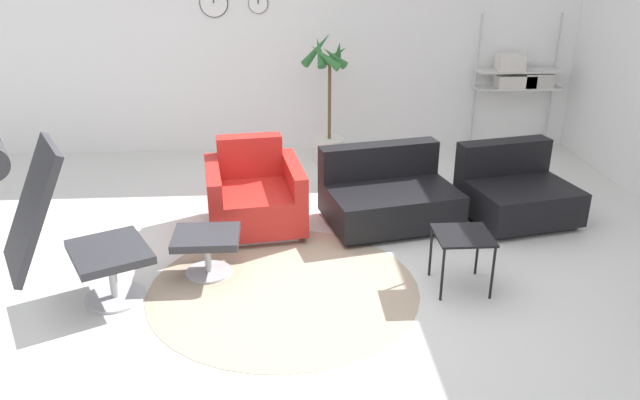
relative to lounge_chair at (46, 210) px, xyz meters
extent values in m
plane|color=silver|center=(1.75, 0.41, -0.79)|extent=(12.00, 12.00, 0.00)
cube|color=white|center=(1.75, 3.68, 0.61)|extent=(12.00, 0.06, 2.80)
cylinder|color=black|center=(0.82, 3.64, 0.98)|extent=(0.32, 0.01, 0.32)
cylinder|color=white|center=(0.82, 3.64, 0.98)|extent=(0.31, 0.02, 0.31)
cylinder|color=black|center=(1.33, 3.64, 0.97)|extent=(0.23, 0.01, 0.23)
cylinder|color=white|center=(1.33, 3.64, 0.97)|extent=(0.21, 0.02, 0.21)
cube|color=black|center=(1.33, 3.62, 1.00)|extent=(0.01, 0.01, 0.06)
cylinder|color=tan|center=(1.55, 0.22, -0.78)|extent=(2.04, 2.04, 0.01)
cylinder|color=#BCBCC1|center=(0.32, 0.17, -0.78)|extent=(0.59, 0.59, 0.02)
cylinder|color=#BCBCC1|center=(0.32, 0.17, -0.61)|extent=(0.06, 0.06, 0.32)
cube|color=#2D2D33|center=(0.32, 0.17, -0.40)|extent=(0.72, 0.76, 0.06)
cube|color=#2D2D33|center=(-0.07, -0.04, 0.03)|extent=(0.65, 0.72, 0.83)
cylinder|color=#BCBCC1|center=(0.96, 0.50, -0.78)|extent=(0.36, 0.36, 0.02)
cylinder|color=#BCBCC1|center=(0.96, 0.50, -0.63)|extent=(0.05, 0.05, 0.27)
cube|color=#2D2D33|center=(0.96, 0.50, -0.47)|extent=(0.50, 0.43, 0.06)
cube|color=silver|center=(1.31, 1.33, -0.76)|extent=(0.77, 0.80, 0.06)
cube|color=red|center=(1.31, 1.33, -0.56)|extent=(0.71, 0.95, 0.33)
cube|color=red|center=(1.26, 1.67, -0.21)|extent=(0.61, 0.26, 0.38)
cube|color=red|center=(1.66, 1.37, -0.46)|extent=(0.24, 0.88, 0.54)
cube|color=red|center=(0.96, 1.28, -0.46)|extent=(0.24, 0.88, 0.54)
cube|color=black|center=(2.54, 1.33, -0.76)|extent=(1.15, 0.91, 0.05)
cube|color=black|center=(2.54, 1.33, -0.58)|extent=(1.29, 1.06, 0.31)
cube|color=black|center=(2.47, 1.64, -0.27)|extent=(1.16, 0.44, 0.31)
cube|color=black|center=(3.74, 1.35, -0.76)|extent=(0.95, 0.87, 0.05)
cube|color=black|center=(3.74, 1.35, -0.58)|extent=(1.07, 1.01, 0.31)
cube|color=black|center=(3.68, 1.66, -0.27)|extent=(0.94, 0.39, 0.31)
cube|color=black|center=(2.88, 0.17, -0.36)|extent=(0.41, 0.41, 0.02)
cylinder|color=black|center=(2.69, -0.01, -0.58)|extent=(0.02, 0.02, 0.42)
cylinder|color=black|center=(3.06, -0.01, -0.58)|extent=(0.02, 0.02, 0.42)
cylinder|color=black|center=(2.69, 0.36, -0.58)|extent=(0.02, 0.02, 0.42)
cylinder|color=black|center=(3.06, 0.36, -0.58)|extent=(0.02, 0.02, 0.42)
cylinder|color=silver|center=(2.12, 3.10, -0.64)|extent=(0.36, 0.36, 0.29)
cylinder|color=#382819|center=(2.12, 3.10, -0.50)|extent=(0.33, 0.33, 0.02)
cylinder|color=brown|center=(2.12, 3.10, -0.06)|extent=(0.04, 0.04, 0.86)
cone|color=#2D6B33|center=(2.21, 3.10, 0.49)|extent=(0.11, 0.28, 0.32)
cone|color=#2D6B33|center=(2.20, 3.20, 0.45)|extent=(0.31, 0.27, 0.26)
cone|color=#2D6B33|center=(1.99, 3.25, 0.52)|extent=(0.41, 0.37, 0.38)
cone|color=#2D6B33|center=(2.00, 3.08, 0.51)|extent=(0.16, 0.32, 0.35)
cone|color=#2D6B33|center=(2.06, 2.95, 0.48)|extent=(0.39, 0.24, 0.30)
cone|color=#2D6B33|center=(2.16, 2.98, 0.47)|extent=(0.33, 0.20, 0.28)
cylinder|color=#BCBCC1|center=(3.95, 3.57, 0.03)|extent=(0.03, 0.03, 1.64)
cylinder|color=#BCBCC1|center=(4.91, 3.57, 0.03)|extent=(0.03, 0.03, 1.64)
cube|color=silver|center=(4.43, 3.45, -0.01)|extent=(1.03, 0.28, 0.02)
cube|color=silver|center=(4.43, 3.45, 0.20)|extent=(1.03, 0.28, 0.02)
cube|color=beige|center=(4.39, 3.44, 0.08)|extent=(0.46, 0.24, 0.15)
cube|color=silver|center=(4.30, 3.44, 0.30)|extent=(0.31, 0.24, 0.19)
cube|color=#B7B2A8|center=(4.66, 3.44, 0.09)|extent=(0.34, 0.24, 0.17)
camera|label=1|loc=(1.57, -3.87, 1.64)|focal=35.00mm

